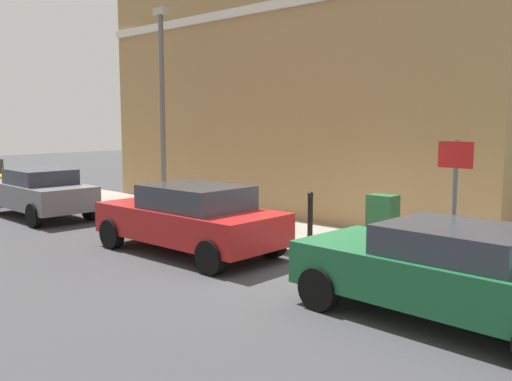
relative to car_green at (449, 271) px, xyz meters
The scene contains 11 objects.
ground 3.05m from the car_green, 71.14° to the left, with size 80.00×80.00×0.00m, color #38383A.
sidewalk 9.25m from the car_green, 72.57° to the left, with size 2.79×30.00×0.15m, color gray.
corner_building 11.23m from the car_green, 45.16° to the left, with size 6.73×13.42×8.90m.
car_green is the anchor object (origin of this frame).
car_red 5.67m from the car_green, 88.07° to the left, with size 2.00×4.26×1.45m.
car_grey 12.20m from the car_green, 89.75° to the left, with size 1.88×4.03×1.40m.
utility_cabinet 3.57m from the car_green, 44.94° to the left, with size 0.46×0.61×1.15m.
bollard_near_cabinet 5.14m from the car_green, 59.26° to the left, with size 0.14×0.14×1.04m.
bollard_far_kerb 6.37m from the car_green, 75.30° to the left, with size 0.14×0.14×1.04m.
street_sign 2.13m from the car_green, 22.69° to the left, with size 0.08×0.60×2.30m.
lamppost 10.36m from the car_green, 75.10° to the left, with size 0.20×0.44×5.72m.
Camera 1 is at (-8.11, -5.94, 2.75)m, focal length 38.99 mm.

